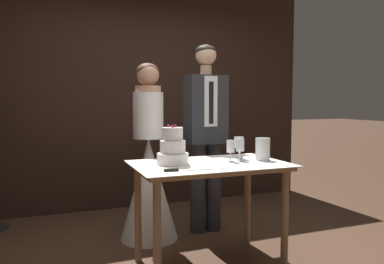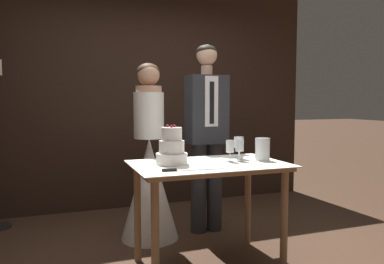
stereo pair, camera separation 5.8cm
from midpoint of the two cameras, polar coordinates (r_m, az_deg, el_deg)
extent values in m
cube|color=black|center=(4.68, -8.75, 6.31)|extent=(4.49, 0.12, 2.87)
cylinder|color=#8E6B4C|center=(2.60, -5.98, -15.80)|extent=(0.06, 0.06, 0.78)
cylinder|color=#8E6B4C|center=(3.00, 13.40, -13.05)|extent=(0.06, 0.06, 0.78)
cylinder|color=#8E6B4C|center=(3.12, -8.78, -12.27)|extent=(0.06, 0.06, 0.78)
cylinder|color=#8E6B4C|center=(3.47, 7.95, -10.54)|extent=(0.06, 0.06, 0.78)
cube|color=#8E6B4C|center=(2.91, 2.09, -5.23)|extent=(1.13, 0.69, 0.03)
cube|color=white|center=(2.91, 2.09, -4.83)|extent=(1.19, 0.75, 0.01)
cylinder|color=white|center=(2.85, -3.54, -4.10)|extent=(0.24, 0.24, 0.09)
cylinder|color=white|center=(2.83, -3.55, -2.28)|extent=(0.19, 0.19, 0.10)
cylinder|color=white|center=(2.82, -3.56, -0.31)|extent=(0.16, 0.16, 0.10)
sphere|color=maroon|center=(2.83, -3.14, 0.90)|extent=(0.02, 0.02, 0.02)
sphere|color=maroon|center=(2.84, -4.22, 0.92)|extent=(0.02, 0.02, 0.02)
sphere|color=maroon|center=(2.79, -3.59, 0.86)|extent=(0.02, 0.02, 0.02)
cube|color=silver|center=(2.62, 0.92, -5.76)|extent=(0.34, 0.05, 0.00)
cylinder|color=black|center=(2.57, -3.85, -5.79)|extent=(0.10, 0.03, 0.02)
cylinder|color=silver|center=(3.15, 6.61, -4.02)|extent=(0.08, 0.08, 0.00)
cylinder|color=silver|center=(3.15, 6.62, -3.19)|extent=(0.01, 0.01, 0.09)
cylinder|color=silver|center=(3.14, 6.63, -1.56)|extent=(0.08, 0.08, 0.09)
cylinder|color=maroon|center=(3.14, 6.63, -2.14)|extent=(0.07, 0.07, 0.03)
cylinder|color=silver|center=(3.04, 6.76, -4.35)|extent=(0.06, 0.06, 0.00)
cylinder|color=silver|center=(3.03, 6.77, -3.62)|extent=(0.01, 0.01, 0.07)
cylinder|color=silver|center=(3.02, 6.78, -1.99)|extent=(0.07, 0.07, 0.10)
cylinder|color=maroon|center=(3.02, 6.78, -2.55)|extent=(0.05, 0.05, 0.04)
cylinder|color=silver|center=(2.99, 5.34, -4.48)|extent=(0.06, 0.06, 0.00)
cylinder|color=silver|center=(2.99, 5.34, -3.78)|extent=(0.01, 0.01, 0.07)
cylinder|color=silver|center=(2.98, 5.35, -2.18)|extent=(0.06, 0.06, 0.10)
cylinder|color=maroon|center=(2.98, 5.35, -2.69)|extent=(0.05, 0.05, 0.04)
cylinder|color=silver|center=(3.09, 10.18, -2.58)|extent=(0.12, 0.12, 0.18)
cylinder|color=beige|center=(3.09, 10.17, -3.50)|extent=(0.05, 0.05, 0.08)
sphere|color=#F9CC4C|center=(3.09, 10.18, -2.53)|extent=(0.02, 0.02, 0.02)
cone|color=white|center=(3.58, -7.04, -8.59)|extent=(0.54, 0.54, 0.95)
cylinder|color=white|center=(3.49, -7.15, 2.52)|extent=(0.28, 0.28, 0.43)
cylinder|color=tan|center=(3.49, -7.19, 6.51)|extent=(0.24, 0.24, 0.06)
sphere|color=tan|center=(3.50, -7.21, 8.66)|extent=(0.21, 0.21, 0.21)
ellipsoid|color=#472D1E|center=(3.52, -7.28, 9.15)|extent=(0.21, 0.21, 0.15)
cylinder|color=#282B30|center=(3.74, 0.40, -8.53)|extent=(0.15, 0.15, 0.89)
cylinder|color=#282B30|center=(3.80, 2.83, -8.31)|extent=(0.15, 0.15, 0.89)
cube|color=#282B30|center=(3.67, 1.66, 3.44)|extent=(0.38, 0.24, 0.66)
cube|color=white|center=(3.56, 2.43, 4.69)|extent=(0.13, 0.01, 0.48)
cube|color=black|center=(3.55, 2.47, 4.47)|extent=(0.04, 0.01, 0.40)
cylinder|color=#DBAD8E|center=(3.68, 1.67, 9.34)|extent=(0.11, 0.11, 0.09)
sphere|color=#DBAD8E|center=(3.70, 1.68, 11.62)|extent=(0.20, 0.20, 0.20)
ellipsoid|color=black|center=(3.71, 1.62, 12.15)|extent=(0.20, 0.20, 0.13)
camera|label=1|loc=(0.03, -90.52, -0.04)|focal=35.00mm
camera|label=2|loc=(0.03, 89.48, 0.04)|focal=35.00mm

